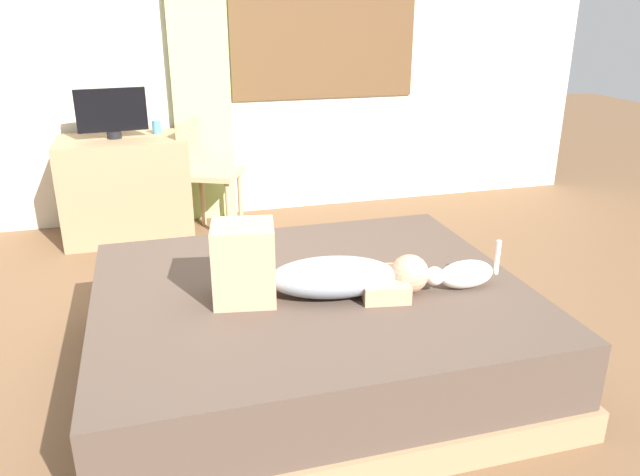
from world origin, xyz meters
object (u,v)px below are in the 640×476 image
object	(u,v)px
bed	(311,329)
cat	(462,274)
tv_monitor	(112,113)
person_lying	(310,272)
chair_by_desk	(203,167)
cup	(157,127)
desk	(127,188)

from	to	relation	value
bed	cat	distance (m)	0.74
bed	cat	xyz separation A→B (m)	(0.65, -0.20, 0.29)
bed	tv_monitor	xyz separation A→B (m)	(-0.87, 2.13, 0.71)
bed	tv_monitor	distance (m)	2.41
cat	tv_monitor	bearing A→B (deg)	123.08
person_lying	chair_by_desk	xyz separation A→B (m)	(-0.24, 2.15, -0.04)
tv_monitor	cup	distance (m)	0.34
chair_by_desk	cat	bearing A→B (deg)	-67.93
desk	cup	bearing A→B (deg)	20.50
desk	cup	world-z (taller)	cup
bed	tv_monitor	size ratio (longest dim) A/B	4.08
person_lying	chair_by_desk	distance (m)	2.16
person_lying	tv_monitor	distance (m)	2.41
tv_monitor	desk	bearing A→B (deg)	0.00
person_lying	desk	distance (m)	2.37
tv_monitor	person_lying	bearing A→B (deg)	-69.19
chair_by_desk	desk	bearing A→B (deg)	172.67
bed	cup	bearing A→B (deg)	104.49
person_lying	desk	size ratio (longest dim) A/B	1.05
chair_by_desk	cup	bearing A→B (deg)	151.30
person_lying	cup	size ratio (longest dim) A/B	9.81
tv_monitor	bed	bearing A→B (deg)	-67.75
desk	tv_monitor	world-z (taller)	tv_monitor
bed	cup	distance (m)	2.37
person_lying	tv_monitor	size ratio (longest dim) A/B	1.96
tv_monitor	chair_by_desk	xyz separation A→B (m)	(0.60, -0.07, -0.41)
desk	chair_by_desk	xyz separation A→B (m)	(0.56, -0.07, 0.14)
tv_monitor	chair_by_desk	bearing A→B (deg)	-6.82
desk	tv_monitor	bearing A→B (deg)	180.00
bed	person_lying	bearing A→B (deg)	-105.90
chair_by_desk	person_lying	bearing A→B (deg)	-83.56
bed	desk	size ratio (longest dim) A/B	2.18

